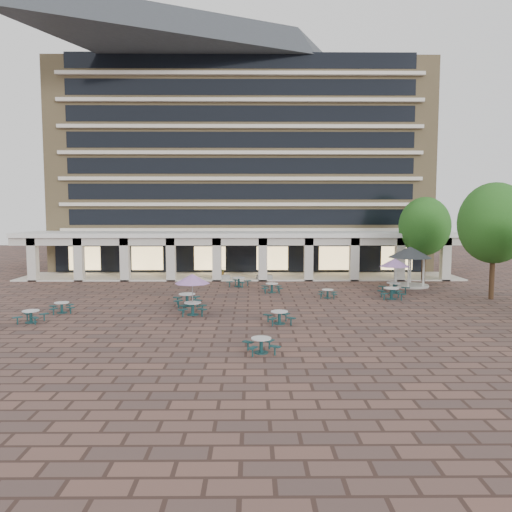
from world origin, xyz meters
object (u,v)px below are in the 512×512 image
Objects in this scene: planter_left at (222,275)px; planter_right at (264,274)px; picnic_table_0 at (31,315)px; picnic_table_2 at (279,316)px; picnic_table_1 at (261,344)px; gazebo at (410,257)px.

planter_left is 3.94m from planter_right.
picnic_table_0 is 20.29m from planter_left.
planter_left is at bearing 180.00° from planter_right.
planter_right is (-0.42, 18.04, 0.11)m from picnic_table_2.
picnic_table_2 is 1.25× the size of planter_left.
picnic_table_0 is at bearing -128.41° from planter_right.
picnic_table_0 is at bearing 142.85° from picnic_table_1.
picnic_table_0 is 1.13× the size of planter_left.
picnic_table_2 is at bearing 3.28° from picnic_table_0.
planter_right reaches higher than picnic_table_2.
picnic_table_0 is at bearing -152.65° from gazebo.
gazebo reaches higher than picnic_table_2.
gazebo is (26.28, 13.59, 2.13)m from picnic_table_0.
picnic_table_1 is 1.19× the size of planter_left.
picnic_table_1 is at bearing -123.28° from gazebo.
picnic_table_1 is at bearing -91.76° from planter_right.
picnic_table_0 is 29.66m from gazebo.
gazebo reaches higher than picnic_table_1.
picnic_table_2 is at bearing -88.68° from planter_right.
picnic_table_2 is at bearing -130.34° from gazebo.
planter_left is at bearing 92.11° from picnic_table_2.
planter_left reaches higher than picnic_table_1.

